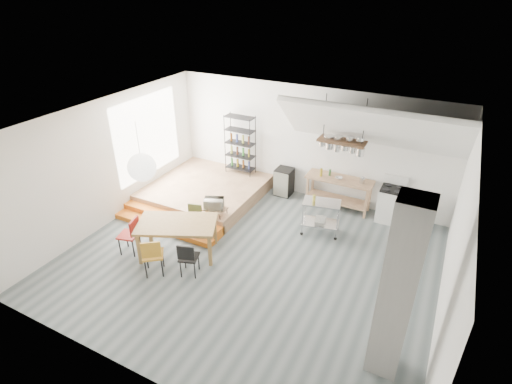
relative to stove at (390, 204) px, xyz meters
The scene contains 26 objects.
floor 4.05m from the stove, 128.38° to the right, with size 8.00×8.00×0.00m, color #515C5E.
wall_back 2.76m from the stove, behind, with size 8.00×0.04×3.20m, color silver.
wall_left 7.31m from the stove, 154.10° to the right, with size 0.04×7.00×3.20m, color silver.
wall_right 3.67m from the stove, 64.58° to the right, with size 0.04×7.00×3.20m, color silver.
ceiling 4.86m from the stove, 128.38° to the right, with size 8.00×7.00×0.02m, color white.
slope_ceiling 2.20m from the stove, 159.90° to the right, with size 4.40×1.80×0.15m, color white.
window_pane 6.82m from the stove, 165.66° to the right, with size 0.02×2.50×2.20m, color white.
platform 5.14m from the stove, 166.98° to the right, with size 3.00×3.00×0.40m, color #896344.
step_lower 5.90m from the stove, 148.15° to the right, with size 3.00×0.35×0.13m, color #C86317.
step_upper 5.72m from the stove, 151.14° to the right, with size 3.00×0.35×0.27m, color #C86317.
concrete_column 4.86m from the stove, 80.25° to the right, with size 0.50×0.50×3.20m, color gray.
kitchen_counter 1.41m from the stove, behind, with size 1.80×0.60×0.91m.
stove is the anchor object (origin of this frame).
pot_rack 2.04m from the stove, behind, with size 1.20×0.50×1.43m.
wire_shelving 4.58m from the stove, behind, with size 0.88×0.38×1.80m.
microwave_shelf 4.58m from the stove, 148.33° to the right, with size 0.60×0.40×0.16m.
paper_lantern 6.31m from the stove, 139.24° to the right, with size 0.60×0.60×0.60m, color white.
dining_table 5.50m from the stove, 137.53° to the right, with size 2.01×1.63×0.83m.
chair_mustard 6.12m from the stove, 131.53° to the right, with size 0.60×0.60×0.93m.
chair_black 5.44m from the stove, 128.44° to the right, with size 0.49×0.49×0.85m.
chair_olive 5.08m from the stove, 145.12° to the right, with size 0.45×0.45×0.81m.
chair_red 6.54m from the stove, 140.29° to the right, with size 0.52×0.52×0.92m.
rolling_cart 2.01m from the stove, 134.87° to the right, with size 0.99×0.69×0.90m.
mini_fridge 3.04m from the stove, behind, with size 0.48×0.48×0.81m, color black.
microwave 4.59m from the stove, 148.33° to the right, with size 0.49×0.33×0.27m, color beige.
bowl 1.49m from the stove, behind, with size 0.20×0.20×0.05m, color silver.
Camera 1 is at (3.48, -6.46, 5.73)m, focal length 28.00 mm.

